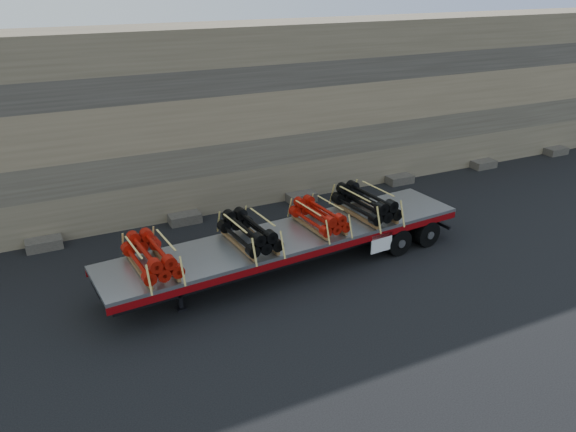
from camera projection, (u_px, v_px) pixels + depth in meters
name	position (u px, v px, depth m)	size (l,w,h in m)	color
ground	(312.00, 258.00, 18.79)	(120.00, 120.00, 0.00)	black
rock_wall	(238.00, 114.00, 22.75)	(44.00, 3.00, 7.00)	#7A6B54
trailer	(290.00, 251.00, 17.93)	(12.11, 2.33, 1.21)	#A3A5AA
bundle_front	(151.00, 257.00, 15.44)	(1.10, 2.21, 0.78)	#A31208
bundle_midfront	(249.00, 233.00, 16.86)	(1.12, 2.23, 0.79)	black
bundle_midrear	(319.00, 217.00, 18.04)	(1.03, 2.07, 0.73)	#A31208
bundle_rear	(366.00, 204.00, 18.91)	(1.19, 2.37, 0.84)	black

